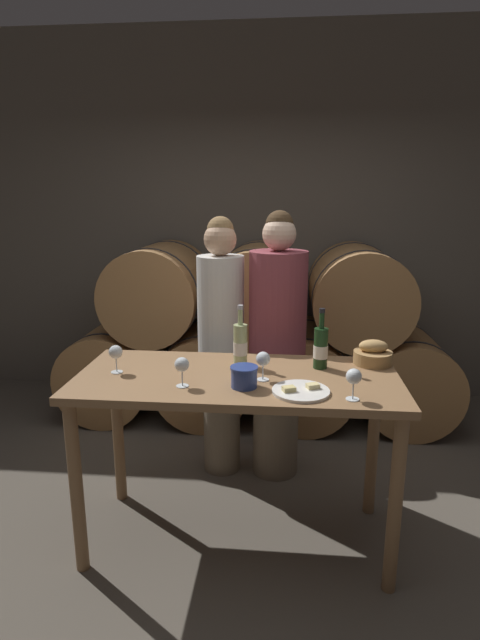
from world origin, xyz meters
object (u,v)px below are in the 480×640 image
(person_right, at_px, (277,346))
(wine_bottle_white, at_px, (240,344))
(tasting_table, at_px, (237,400))
(bread_basket, at_px, (373,355))
(person_left, at_px, (221,344))
(wine_glass_right, at_px, (354,377))
(blue_crock, at_px, (244,376))
(cheese_plate, at_px, (301,391))
(wine_bottle_red, at_px, (321,348))
(wine_glass_far_left, at_px, (116,353))
(wine_glass_center, at_px, (263,360))
(wine_glass_left, at_px, (182,366))

(person_right, height_order, wine_bottle_white, person_right)
(tasting_table, xyz_separation_m, bread_basket, (0.70, 0.24, 0.18))
(person_left, distance_m, wine_glass_right, 1.20)
(blue_crock, height_order, cheese_plate, blue_crock)
(wine_bottle_red, height_order, blue_crock, wine_bottle_red)
(tasting_table, bearing_deg, blue_crock, -72.72)
(person_right, relative_size, wine_glass_far_left, 12.01)
(blue_crock, relative_size, wine_glass_far_left, 0.91)
(wine_glass_right, bearing_deg, tasting_table, 154.59)
(wine_bottle_red, xyz_separation_m, blue_crock, (-0.37, -0.30, -0.05))
(person_left, height_order, bread_basket, person_left)
(wine_bottle_red, bearing_deg, bread_basket, 17.71)
(wine_glass_far_left, relative_size, wine_glass_center, 1.00)
(cheese_plate, relative_size, wine_glass_right, 1.84)
(tasting_table, bearing_deg, wine_glass_center, -21.00)
(tasting_table, bearing_deg, wine_glass_right, -25.41)
(tasting_table, distance_m, wine_glass_center, 0.27)
(tasting_table, height_order, wine_glass_center, wine_glass_center)
(wine_bottle_white, bearing_deg, wine_glass_left, -125.75)
(bread_basket, distance_m, wine_glass_left, 1.03)
(wine_glass_far_left, height_order, wine_glass_center, same)
(cheese_plate, xyz_separation_m, wine_glass_right, (0.22, -0.06, 0.09))
(bread_basket, xyz_separation_m, wine_glass_center, (-0.57, -0.29, 0.05))
(blue_crock, bearing_deg, person_left, 104.40)
(cheese_plate, distance_m, wine_glass_center, 0.25)
(wine_glass_right, bearing_deg, cheese_plate, 165.01)
(person_right, xyz_separation_m, wine_glass_right, (0.35, -0.96, 0.16))
(blue_crock, bearing_deg, wine_bottle_red, 39.24)
(wine_bottle_white, distance_m, wine_glass_center, 0.25)
(person_right, bearing_deg, wine_glass_far_left, -138.09)
(wine_bottle_red, relative_size, cheese_plate, 1.20)
(blue_crock, bearing_deg, wine_glass_left, -176.18)
(wine_bottle_white, relative_size, cheese_plate, 1.23)
(wine_bottle_white, relative_size, blue_crock, 2.47)
(blue_crock, xyz_separation_m, wine_glass_left, (-0.29, -0.02, 0.05))
(tasting_table, distance_m, cheese_plate, 0.39)
(person_left, height_order, wine_bottle_white, person_left)
(wine_glass_center, bearing_deg, wine_bottle_white, 121.57)
(tasting_table, bearing_deg, wine_bottle_white, 90.98)
(wine_bottle_red, height_order, wine_glass_far_left, wine_bottle_red)
(person_right, bearing_deg, blue_crock, -99.23)
(person_right, bearing_deg, tasting_table, -104.70)
(bread_basket, bearing_deg, blue_crock, -148.96)
(wine_bottle_white, distance_m, wine_glass_right, 0.68)
(blue_crock, distance_m, bread_basket, 0.76)
(tasting_table, relative_size, blue_crock, 12.29)
(person_left, xyz_separation_m, wine_glass_center, (0.30, -0.76, 0.16))
(wine_glass_center, bearing_deg, person_right, 85.78)
(blue_crock, xyz_separation_m, wine_glass_far_left, (-0.66, 0.14, 0.05))
(blue_crock, height_order, wine_glass_far_left, wine_glass_far_left)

